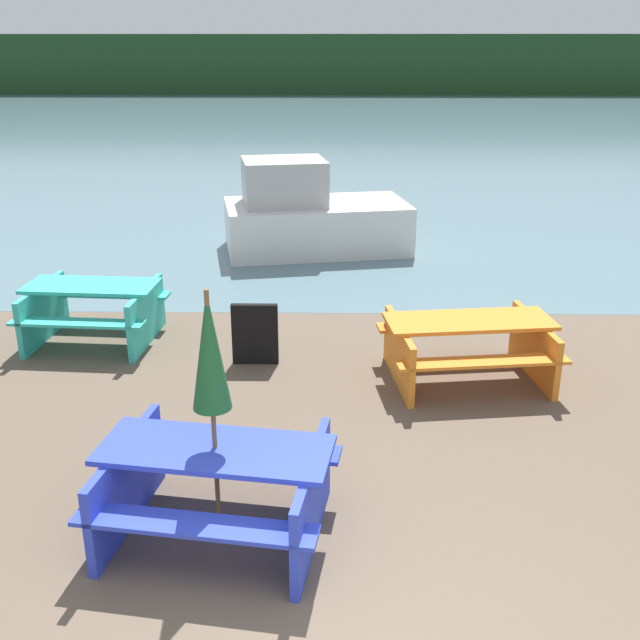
{
  "coord_description": "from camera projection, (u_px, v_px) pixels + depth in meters",
  "views": [
    {
      "loc": [
        -0.2,
        -3.07,
        3.67
      ],
      "look_at": [
        -0.32,
        4.42,
        0.85
      ],
      "focal_mm": 42.0,
      "sensor_mm": 36.0,
      "label": 1
    }
  ],
  "objects": [
    {
      "name": "picnic_table_orange",
      "position": [
        468.0,
        342.0,
        8.47
      ],
      "size": [
        2.02,
        1.6,
        0.73
      ],
      "rotation": [
        0.0,
        0.0,
        0.13
      ],
      "color": "orange",
      "rests_on": "ground_plane"
    },
    {
      "name": "boat",
      "position": [
        310.0,
        217.0,
        13.64
      ],
      "size": [
        3.53,
        2.31,
        1.68
      ],
      "rotation": [
        0.0,
        0.0,
        0.19
      ],
      "color": "silver",
      "rests_on": "water"
    },
    {
      "name": "water",
      "position": [
        337.0,
        125.0,
        34.06
      ],
      "size": [
        60.0,
        50.0,
        0.0
      ],
      "color": "slate",
      "rests_on": "ground_plane"
    },
    {
      "name": "signboard",
      "position": [
        255.0,
        334.0,
        8.9
      ],
      "size": [
        0.55,
        0.08,
        0.75
      ],
      "color": "black",
      "rests_on": "ground_plane"
    },
    {
      "name": "picnic_table_blue",
      "position": [
        217.0,
        481.0,
        5.77
      ],
      "size": [
        1.95,
        1.63,
        0.77
      ],
      "rotation": [
        0.0,
        0.0,
        -0.15
      ],
      "color": "blue",
      "rests_on": "ground_plane"
    },
    {
      "name": "picnic_table_teal",
      "position": [
        94.0,
        307.0,
        9.55
      ],
      "size": [
        1.73,
        1.49,
        0.77
      ],
      "rotation": [
        0.0,
        0.0,
        -0.07
      ],
      "color": "#33B7A8",
      "rests_on": "ground_plane"
    },
    {
      "name": "umbrella_darkgreen",
      "position": [
        210.0,
        352.0,
        5.39
      ],
      "size": [
        0.29,
        0.29,
        2.03
      ],
      "color": "brown",
      "rests_on": "ground_plane"
    },
    {
      "name": "far_treeline",
      "position": [
        336.0,
        65.0,
        52.08
      ],
      "size": [
        80.0,
        1.6,
        4.0
      ],
      "color": "#1E3D1E",
      "rests_on": "water"
    }
  ]
}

